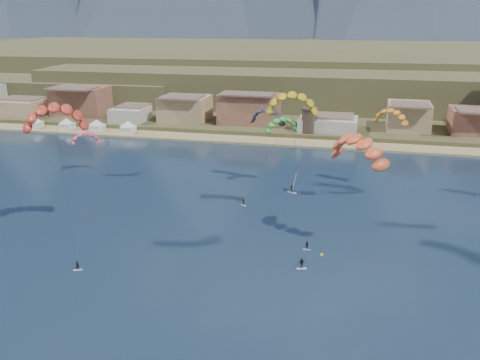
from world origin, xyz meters
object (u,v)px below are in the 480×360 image
(watchtower, at_px, (309,120))
(buoy, at_px, (322,255))
(kitesurfer_red, at_px, (55,113))
(windsurfer, at_px, (293,187))
(kitesurfer_green, at_px, (281,123))
(kitesurfer_yellow, at_px, (292,100))
(kitesurfer_orange, at_px, (359,144))

(watchtower, height_order, buoy, watchtower)
(watchtower, height_order, kitesurfer_red, kitesurfer_red)
(watchtower, bearing_deg, windsurfer, -87.47)
(kitesurfer_green, relative_size, buoy, 35.33)
(kitesurfer_yellow, relative_size, kitesurfer_orange, 1.20)
(buoy, bearing_deg, windsurfer, 106.61)
(kitesurfer_orange, bearing_deg, kitesurfer_green, 120.70)
(kitesurfer_orange, distance_m, windsurfer, 38.64)
(watchtower, height_order, kitesurfer_green, kitesurfer_green)
(watchtower, bearing_deg, kitesurfer_green, -90.72)
(kitesurfer_red, distance_m, kitesurfer_orange, 54.59)
(watchtower, height_order, windsurfer, watchtower)
(kitesurfer_yellow, relative_size, windsurfer, 6.39)
(watchtower, relative_size, kitesurfer_red, 0.30)
(watchtower, distance_m, windsurfer, 58.73)
(windsurfer, bearing_deg, watchtower, 92.53)
(kitesurfer_orange, distance_m, buoy, 21.03)
(kitesurfer_green, xyz_separation_m, windsurfer, (3.30, -0.95, -15.43))
(watchtower, distance_m, kitesurfer_yellow, 80.72)
(watchtower, relative_size, buoy, 14.44)
(kitesurfer_red, xyz_separation_m, kitesurfer_orange, (53.93, 7.12, -4.57))
(buoy, bearing_deg, kitesurfer_yellow, 120.49)
(kitesurfer_red, height_order, windsurfer, kitesurfer_red)
(watchtower, bearing_deg, buoy, -82.22)
(kitesurfer_yellow, height_order, kitesurfer_green, kitesurfer_yellow)
(kitesurfer_red, relative_size, kitesurfer_orange, 1.19)
(kitesurfer_red, relative_size, kitesurfer_green, 1.38)
(buoy, bearing_deg, kitesurfer_green, 111.11)
(kitesurfer_orange, xyz_separation_m, kitesurfer_green, (-18.48, 31.12, -3.34))
(kitesurfer_yellow, relative_size, buoy, 49.09)
(kitesurfer_orange, bearing_deg, windsurfer, 116.71)
(kitesurfer_green, bearing_deg, kitesurfer_orange, -59.30)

